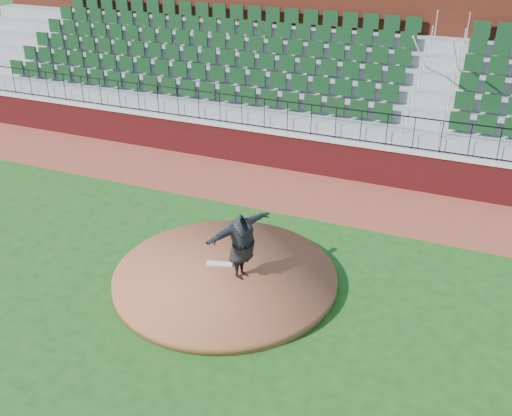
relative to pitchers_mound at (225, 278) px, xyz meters
The scene contains 10 objects.
ground 0.20m from the pitchers_mound, ahead, with size 90.00×90.00×0.00m, color #194A15.
warning_track 5.39m from the pitchers_mound, 88.32° to the left, with size 34.00×3.20×0.01m, color brown.
field_wall 7.01m from the pitchers_mound, 88.71° to the left, with size 34.00×0.35×1.20m, color maroon.
wall_cap 7.08m from the pitchers_mound, 88.71° to the left, with size 34.00×0.45×0.10m, color #B7B7B7.
wall_railing 7.19m from the pitchers_mound, 88.71° to the left, with size 34.00×0.05×1.00m, color black, non-canonical shape.
seating_stands 9.95m from the pitchers_mound, 89.07° to the left, with size 34.00×5.10×4.60m, color gray, non-canonical shape.
concourse_wall 12.79m from the pitchers_mound, 89.28° to the left, with size 34.00×0.50×5.50m, color maroon.
pitchers_mound is the anchor object (origin of this frame).
pitching_rubber 0.44m from the pitchers_mound, 134.61° to the left, with size 0.63×0.16×0.04m, color silver.
pitcher 1.03m from the pitchers_mound, ahead, with size 2.00×0.54×1.63m, color black.
Camera 1 is at (5.16, -10.73, 8.06)m, focal length 42.51 mm.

